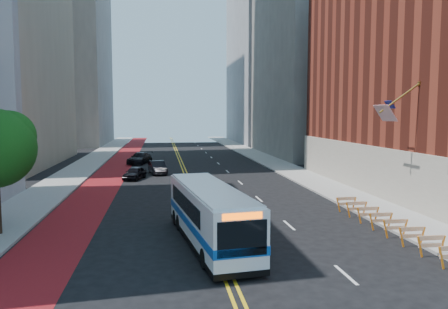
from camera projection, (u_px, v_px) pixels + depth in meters
ground at (223, 264)px, 19.14m from camera, size 160.00×160.00×0.00m
sidewalk_left at (74, 174)px, 46.98m from camera, size 4.00×140.00×0.15m
sidewalk_right at (289, 170)px, 50.40m from camera, size 4.00×140.00×0.15m
bus_lane_paint at (111, 174)px, 47.54m from camera, size 3.60×140.00×0.01m
center_line_inner at (183, 172)px, 48.67m from camera, size 0.14×140.00×0.01m
center_line_outer at (187, 172)px, 48.72m from camera, size 0.14×140.00×0.01m
lane_dashes at (218, 163)px, 57.26m from camera, size 0.14×98.20×0.01m
midrise_right_near at (326, 27)px, 67.81m from camera, size 18.00×26.00×40.00m
midrise_right_far at (280, 19)px, 96.80m from camera, size 20.00×28.00×55.00m
construction_barriers at (388, 222)px, 23.82m from camera, size 1.42×10.91×1.00m
transit_bus at (209, 214)px, 22.04m from camera, size 3.66×10.85×2.93m
car_a at (135, 173)px, 43.48m from camera, size 2.53×4.01×1.27m
car_b at (158, 167)px, 47.38m from camera, size 2.23×4.45×1.40m
car_c at (140, 158)px, 56.93m from camera, size 3.62×5.44×1.47m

